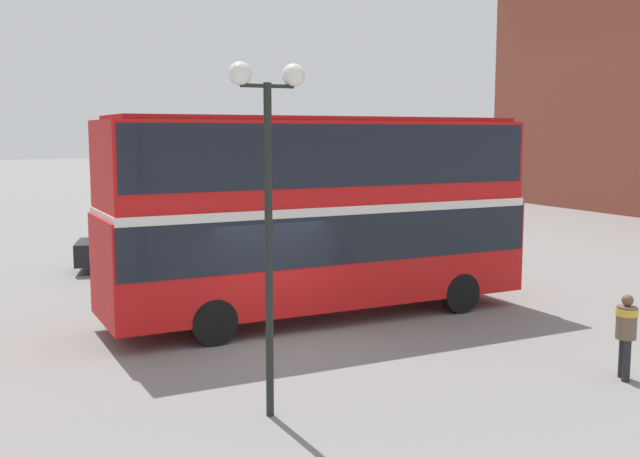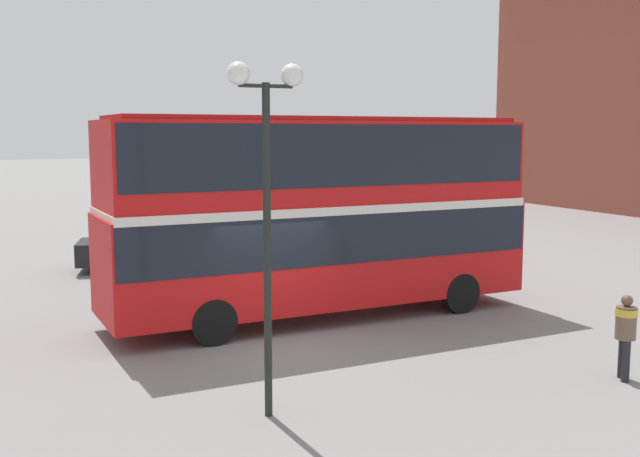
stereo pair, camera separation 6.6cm
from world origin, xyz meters
TOP-DOWN VIEW (x-y plane):
  - ground_plane at (0.00, 0.00)m, footprint 240.00×240.00m
  - double_decker_bus at (1.74, 1.89)m, footprint 10.34×3.10m
  - pedestrian_foreground at (4.85, -4.55)m, footprint 0.52×0.52m
  - parked_car_kerb_near at (9.36, 8.80)m, footprint 4.15×1.99m
  - parked_car_kerb_far at (-1.01, 10.00)m, footprint 4.32×2.72m
  - street_lamp_twin_globe at (-1.56, -3.60)m, footprint 1.18×0.34m

SIDE VIEW (x-z plane):
  - ground_plane at x=0.00m, z-range 0.00..0.00m
  - parked_car_kerb_far at x=-1.01m, z-range 0.01..1.45m
  - parked_car_kerb_near at x=9.36m, z-range -0.01..1.63m
  - pedestrian_foreground at x=4.85m, z-range 0.17..1.73m
  - double_decker_bus at x=1.74m, z-range 0.34..5.11m
  - street_lamp_twin_globe at x=-1.56m, z-range 1.29..6.72m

